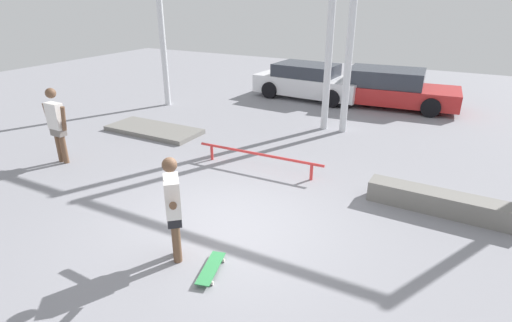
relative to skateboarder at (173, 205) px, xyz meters
name	(u,v)px	position (x,y,z in m)	size (l,w,h in m)	color
ground_plane	(226,226)	(0.17, 1.10, -0.91)	(36.00, 36.00, 0.00)	gray
skateboarder	(173,205)	(0.00, 0.00, 0.00)	(1.03, 1.17, 1.65)	brown
skateboard	(211,268)	(0.64, -0.05, -0.85)	(0.40, 0.80, 0.08)	#338C4C
grind_box	(442,203)	(3.42, 3.36, -0.71)	(2.62, 0.46, 0.39)	slate
manual_pad	(154,130)	(-4.36, 4.45, -0.84)	(2.80, 1.18, 0.13)	slate
grind_rail	(259,156)	(-0.44, 3.52, -0.59)	(3.08, 0.13, 0.40)	red
canopy_support_left	(236,5)	(-3.06, 7.08, 2.48)	(6.09, 0.20, 5.42)	silver
canopy_support_right	(481,9)	(3.40, 7.08, 2.48)	(6.09, 0.20, 5.42)	silver
parked_car_white	(309,81)	(-1.91, 10.43, -0.29)	(4.16, 2.10, 1.28)	white
parked_car_red	(388,88)	(1.00, 10.63, -0.28)	(4.69, 2.25, 1.29)	red
bystander	(56,122)	(-4.74, 1.71, 0.08)	(0.76, 0.23, 1.78)	brown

